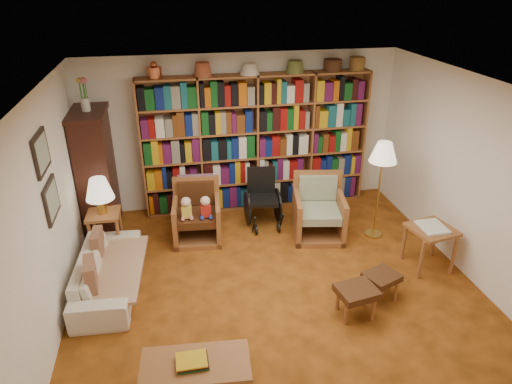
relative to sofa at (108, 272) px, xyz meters
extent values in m
plane|color=#A65419|center=(2.05, -0.43, -0.24)|extent=(5.00, 5.00, 0.00)
plane|color=white|center=(2.05, -0.43, 2.26)|extent=(5.00, 5.00, 0.00)
plane|color=white|center=(2.05, 2.07, 1.01)|extent=(5.00, 0.00, 5.00)
plane|color=white|center=(2.05, -2.93, 1.01)|extent=(5.00, 0.00, 5.00)
plane|color=white|center=(-0.45, -0.43, 1.01)|extent=(0.00, 5.00, 5.00)
plane|color=white|center=(4.55, -0.43, 1.01)|extent=(0.00, 5.00, 5.00)
cube|color=#955C2E|center=(2.25, 1.91, 0.86)|extent=(3.60, 0.30, 2.20)
cube|color=#34170E|center=(-0.21, 1.57, 0.66)|extent=(0.45, 0.90, 1.80)
cube|color=#34170E|center=(-0.21, 1.57, 1.59)|extent=(0.50, 0.95, 0.06)
cylinder|color=silver|center=(-0.21, 1.57, 1.71)|extent=(0.12, 0.12, 0.18)
cube|color=black|center=(-0.43, -0.13, 1.66)|extent=(0.03, 0.52, 0.42)
cube|color=gray|center=(-0.42, -0.13, 1.66)|extent=(0.01, 0.44, 0.34)
cube|color=black|center=(-0.43, -0.13, 1.11)|extent=(0.03, 0.52, 0.42)
cube|color=gray|center=(-0.42, -0.13, 1.11)|extent=(0.01, 0.44, 0.34)
imported|color=beige|center=(0.00, 0.00, 0.00)|extent=(1.71, 0.75, 0.49)
cube|color=beige|center=(0.05, 0.00, 0.06)|extent=(0.87, 1.47, 0.04)
cube|color=maroon|center=(-0.13, 0.35, 0.21)|extent=(0.13, 0.37, 0.36)
cube|color=maroon|center=(-0.13, -0.35, 0.21)|extent=(0.17, 0.39, 0.38)
cube|color=#955C2E|center=(-0.10, 0.92, 0.33)|extent=(0.45, 0.45, 0.04)
cylinder|color=#955C2E|center=(-0.28, 0.73, 0.03)|extent=(0.05, 0.05, 0.56)
cylinder|color=#955C2E|center=(0.08, 0.73, 0.03)|extent=(0.05, 0.05, 0.56)
cylinder|color=#955C2E|center=(-0.28, 1.10, 0.03)|extent=(0.05, 0.05, 0.56)
cylinder|color=#955C2E|center=(0.08, 1.10, 0.03)|extent=(0.05, 0.05, 0.56)
cylinder|color=gold|center=(-0.10, 0.92, 0.46)|extent=(0.13, 0.13, 0.21)
cone|color=white|center=(-0.10, 0.92, 0.72)|extent=(0.38, 0.38, 0.30)
cube|color=#955C2E|center=(1.18, 0.99, -0.21)|extent=(0.75, 0.77, 0.08)
cube|color=#955C2E|center=(0.87, 0.99, 0.06)|extent=(0.13, 0.72, 0.61)
cube|color=#955C2E|center=(1.49, 0.99, 0.06)|extent=(0.13, 0.72, 0.61)
cube|color=#955C2E|center=(1.18, 1.31, 0.19)|extent=(0.69, 0.14, 0.86)
cube|color=#452012|center=(1.18, 0.96, 0.14)|extent=(0.59, 0.65, 0.11)
cube|color=#452012|center=(1.18, 1.24, 0.39)|extent=(0.54, 0.14, 0.36)
cube|color=#BE3240|center=(1.18, 1.34, 0.44)|extent=(0.54, 0.10, 0.38)
cube|color=#955C2E|center=(2.96, 0.72, -0.20)|extent=(0.85, 0.88, 0.08)
cube|color=#955C2E|center=(2.63, 0.72, 0.08)|extent=(0.21, 0.76, 0.65)
cube|color=#955C2E|center=(3.29, 0.72, 0.08)|extent=(0.21, 0.76, 0.65)
cube|color=#955C2E|center=(2.96, 1.06, 0.21)|extent=(0.73, 0.21, 0.91)
cube|color=gray|center=(2.96, 0.69, 0.16)|extent=(0.67, 0.73, 0.12)
cube|color=gray|center=(2.96, 0.99, 0.42)|extent=(0.57, 0.20, 0.38)
cube|color=black|center=(2.23, 1.19, 0.19)|extent=(0.50, 0.50, 0.06)
cube|color=black|center=(2.23, 1.41, 0.43)|extent=(0.44, 0.12, 0.43)
cylinder|color=black|center=(1.98, 1.29, 0.03)|extent=(0.03, 0.54, 0.54)
cylinder|color=black|center=(2.47, 1.29, 0.03)|extent=(0.03, 0.54, 0.54)
cylinder|color=black|center=(2.05, 0.92, -0.17)|extent=(0.03, 0.15, 0.15)
cylinder|color=black|center=(2.40, 0.92, -0.17)|extent=(0.03, 0.15, 0.15)
cylinder|color=gold|center=(3.79, 0.57, -0.23)|extent=(0.25, 0.25, 0.03)
cylinder|color=gold|center=(3.79, 0.57, 0.38)|extent=(0.03, 0.03, 1.25)
cone|color=white|center=(3.79, 0.57, 1.09)|extent=(0.39, 0.39, 0.29)
cube|color=#955C2E|center=(4.14, -0.33, 0.33)|extent=(0.62, 0.62, 0.04)
cylinder|color=#955C2E|center=(3.91, -0.56, 0.03)|extent=(0.05, 0.05, 0.55)
cylinder|color=#955C2E|center=(4.36, -0.56, 0.03)|extent=(0.05, 0.05, 0.55)
cylinder|color=#955C2E|center=(3.91, -0.10, 0.03)|extent=(0.05, 0.05, 0.55)
cylinder|color=#955C2E|center=(4.36, -0.10, 0.03)|extent=(0.05, 0.05, 0.55)
cube|color=silver|center=(4.14, -0.33, 0.36)|extent=(0.37, 0.43, 0.03)
cube|color=#452012|center=(2.83, -1.05, 0.08)|extent=(0.49, 0.44, 0.09)
cylinder|color=#955C2E|center=(2.66, -1.18, -0.10)|extent=(0.04, 0.04, 0.28)
cylinder|color=#955C2E|center=(2.99, -1.18, -0.10)|extent=(0.04, 0.04, 0.28)
cylinder|color=#955C2E|center=(2.66, -0.92, -0.10)|extent=(0.04, 0.04, 0.28)
cylinder|color=#955C2E|center=(2.99, -0.92, -0.10)|extent=(0.04, 0.04, 0.28)
cube|color=#452012|center=(3.25, -0.81, 0.05)|extent=(0.49, 0.45, 0.08)
cylinder|color=#955C2E|center=(3.10, -0.93, -0.12)|extent=(0.04, 0.04, 0.25)
cylinder|color=#955C2E|center=(3.39, -0.93, -0.12)|extent=(0.04, 0.04, 0.25)
cylinder|color=#955C2E|center=(3.10, -0.69, -0.12)|extent=(0.04, 0.04, 0.25)
cylinder|color=#955C2E|center=(3.39, -0.69, -0.12)|extent=(0.04, 0.04, 0.25)
cube|color=#955C2E|center=(0.95, -1.80, 0.11)|extent=(1.04, 0.58, 0.05)
cylinder|color=#955C2E|center=(0.49, -1.60, -0.08)|extent=(0.06, 0.06, 0.33)
cylinder|color=#955C2E|center=(1.40, -1.60, -0.08)|extent=(0.06, 0.06, 0.33)
cube|color=brown|center=(0.95, -1.80, 0.16)|extent=(0.30, 0.24, 0.05)
camera|label=1|loc=(0.90, -4.90, 3.35)|focal=32.00mm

